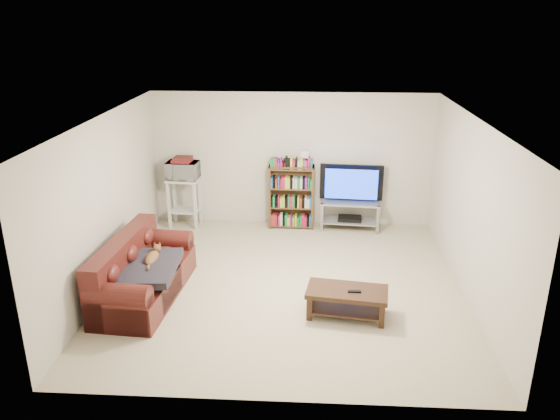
# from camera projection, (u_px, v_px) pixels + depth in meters

# --- Properties ---
(floor) EXTENTS (5.00, 5.00, 0.00)m
(floor) POSITION_uv_depth(u_px,v_px,m) (285.00, 285.00, 7.86)
(floor) COLOR beige
(floor) RESTS_ON ground
(ceiling) EXTENTS (5.00, 5.00, 0.00)m
(ceiling) POSITION_uv_depth(u_px,v_px,m) (286.00, 119.00, 7.03)
(ceiling) COLOR white
(ceiling) RESTS_ON ground
(wall_back) EXTENTS (5.00, 0.00, 5.00)m
(wall_back) POSITION_uv_depth(u_px,v_px,m) (292.00, 160.00, 9.79)
(wall_back) COLOR silver
(wall_back) RESTS_ON ground
(wall_front) EXTENTS (5.00, 0.00, 5.00)m
(wall_front) POSITION_uv_depth(u_px,v_px,m) (273.00, 296.00, 5.10)
(wall_front) COLOR silver
(wall_front) RESTS_ON ground
(wall_left) EXTENTS (0.00, 5.00, 5.00)m
(wall_left) POSITION_uv_depth(u_px,v_px,m) (106.00, 203.00, 7.58)
(wall_left) COLOR silver
(wall_left) RESTS_ON ground
(wall_right) EXTENTS (0.00, 5.00, 5.00)m
(wall_right) POSITION_uv_depth(u_px,v_px,m) (472.00, 210.00, 7.31)
(wall_right) COLOR silver
(wall_right) RESTS_ON ground
(sofa) EXTENTS (1.00, 2.03, 0.84)m
(sofa) POSITION_uv_depth(u_px,v_px,m) (140.00, 276.00, 7.45)
(sofa) COLOR #4B1713
(sofa) RESTS_ON floor
(blanket) EXTENTS (0.77, 0.99, 0.18)m
(blanket) POSITION_uv_depth(u_px,v_px,m) (147.00, 268.00, 7.23)
(blanket) COLOR #27242E
(blanket) RESTS_ON sofa
(cat) EXTENTS (0.26, 0.55, 0.16)m
(cat) POSITION_uv_depth(u_px,v_px,m) (152.00, 258.00, 7.38)
(cat) COLOR brown
(cat) RESTS_ON sofa
(coffee_table) EXTENTS (1.09, 0.65, 0.37)m
(coffee_table) POSITION_uv_depth(u_px,v_px,m) (347.00, 298.00, 6.98)
(coffee_table) COLOR #331E12
(coffee_table) RESTS_ON floor
(remote) EXTENTS (0.17, 0.05, 0.02)m
(remote) POSITION_uv_depth(u_px,v_px,m) (354.00, 291.00, 6.88)
(remote) COLOR black
(remote) RESTS_ON coffee_table
(tv_stand) EXTENTS (1.07, 0.55, 0.52)m
(tv_stand) POSITION_uv_depth(u_px,v_px,m) (350.00, 210.00, 9.78)
(tv_stand) COLOR #999EA3
(tv_stand) RESTS_ON floor
(television) EXTENTS (1.13, 0.23, 0.65)m
(television) POSITION_uv_depth(u_px,v_px,m) (351.00, 184.00, 9.61)
(television) COLOR black
(television) RESTS_ON tv_stand
(dvd_player) EXTENTS (0.44, 0.32, 0.06)m
(dvd_player) POSITION_uv_depth(u_px,v_px,m) (350.00, 219.00, 9.83)
(dvd_player) COLOR black
(dvd_player) RESTS_ON tv_stand
(bookshelf) EXTENTS (0.81, 0.27, 1.16)m
(bookshelf) POSITION_uv_depth(u_px,v_px,m) (291.00, 196.00, 9.75)
(bookshelf) COLOR #50361C
(bookshelf) RESTS_ON floor
(shelf_clutter) EXTENTS (0.59, 0.18, 0.28)m
(shelf_clutter) POSITION_uv_depth(u_px,v_px,m) (297.00, 160.00, 9.53)
(shelf_clutter) COLOR silver
(shelf_clutter) RESTS_ON bookshelf
(microwave_stand) EXTENTS (0.59, 0.44, 0.90)m
(microwave_stand) POSITION_uv_depth(u_px,v_px,m) (184.00, 196.00, 9.83)
(microwave_stand) COLOR silver
(microwave_stand) RESTS_ON floor
(microwave) EXTENTS (0.58, 0.41, 0.31)m
(microwave) POSITION_uv_depth(u_px,v_px,m) (183.00, 170.00, 9.66)
(microwave) COLOR silver
(microwave) RESTS_ON microwave_stand
(game_boxes) EXTENTS (0.35, 0.31, 0.05)m
(game_boxes) POSITION_uv_depth(u_px,v_px,m) (182.00, 161.00, 9.60)
(game_boxes) COLOR maroon
(game_boxes) RESTS_ON microwave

